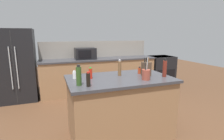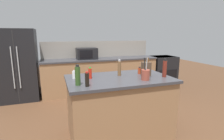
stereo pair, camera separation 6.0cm
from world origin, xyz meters
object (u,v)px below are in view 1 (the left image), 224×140
(vinegar_bottle, at_px, (165,68))
(soy_sauce_bottle, at_px, (88,80))
(knife_block, at_px, (146,69))
(range_oven, at_px, (160,70))
(pepper_grinder, at_px, (120,68))
(refrigerator, at_px, (17,65))
(olive_oil_bottle, at_px, (79,76))
(salt_shaker, at_px, (74,75))
(hot_sauce_bottle, at_px, (91,73))
(microwave, at_px, (85,54))
(utensil_crock, at_px, (146,74))
(spice_jar_paprika, at_px, (139,70))

(vinegar_bottle, height_order, soy_sauce_bottle, vinegar_bottle)
(knife_block, bearing_deg, soy_sauce_bottle, -164.95)
(range_oven, distance_m, pepper_grinder, 3.12)
(pepper_grinder, distance_m, soy_sauce_bottle, 0.73)
(refrigerator, bearing_deg, soy_sauce_bottle, -64.97)
(olive_oil_bottle, xyz_separation_m, salt_shaker, (-0.01, 0.37, -0.07))
(refrigerator, distance_m, hot_sauce_bottle, 2.53)
(microwave, height_order, utensil_crock, utensil_crock)
(hot_sauce_bottle, bearing_deg, utensil_crock, -24.71)
(microwave, relative_size, spice_jar_paprika, 4.58)
(salt_shaker, relative_size, hot_sauce_bottle, 0.72)
(spice_jar_paprika, relative_size, soy_sauce_bottle, 0.61)
(utensil_crock, distance_m, salt_shaker, 1.05)
(salt_shaker, height_order, soy_sauce_bottle, soy_sauce_bottle)
(microwave, bearing_deg, olive_oil_bottle, -103.22)
(salt_shaker, distance_m, spice_jar_paprika, 1.07)
(utensil_crock, bearing_deg, microwave, 99.08)
(refrigerator, bearing_deg, hot_sauce_bottle, -58.80)
(microwave, xyz_separation_m, soy_sauce_bottle, (-0.46, -2.50, -0.06))
(refrigerator, relative_size, pepper_grinder, 6.59)
(knife_block, bearing_deg, vinegar_bottle, -32.91)
(pepper_grinder, xyz_separation_m, hot_sauce_bottle, (-0.48, -0.03, -0.04))
(range_oven, xyz_separation_m, utensil_crock, (-1.99, -2.45, 0.56))
(hot_sauce_bottle, bearing_deg, vinegar_bottle, -13.78)
(utensil_crock, bearing_deg, soy_sauce_bottle, -176.69)
(salt_shaker, height_order, pepper_grinder, pepper_grinder)
(microwave, distance_m, pepper_grinder, 2.08)
(olive_oil_bottle, bearing_deg, utensil_crock, -2.40)
(soy_sauce_bottle, bearing_deg, knife_block, 15.22)
(olive_oil_bottle, height_order, salt_shaker, olive_oil_bottle)
(utensil_crock, bearing_deg, vinegar_bottle, 10.51)
(pepper_grinder, bearing_deg, refrigerator, 130.02)
(vinegar_bottle, relative_size, hot_sauce_bottle, 1.65)
(utensil_crock, distance_m, spice_jar_paprika, 0.40)
(utensil_crock, height_order, vinegar_bottle, utensil_crock)
(utensil_crock, height_order, salt_shaker, utensil_crock)
(knife_block, xyz_separation_m, pepper_grinder, (-0.39, 0.15, 0.01))
(salt_shaker, relative_size, pepper_grinder, 0.47)
(refrigerator, relative_size, hot_sauce_bottle, 10.08)
(range_oven, distance_m, microwave, 2.46)
(refrigerator, relative_size, microwave, 3.21)
(knife_block, relative_size, utensil_crock, 0.91)
(olive_oil_bottle, bearing_deg, refrigerator, 113.85)
(pepper_grinder, relative_size, soy_sauce_bottle, 1.35)
(knife_block, distance_m, utensil_crock, 0.26)
(range_oven, distance_m, vinegar_bottle, 2.95)
(microwave, bearing_deg, pepper_grinder, -86.33)
(vinegar_bottle, xyz_separation_m, soy_sauce_bottle, (-1.22, -0.12, -0.04))
(microwave, height_order, pepper_grinder, microwave)
(pepper_grinder, distance_m, hot_sauce_bottle, 0.48)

